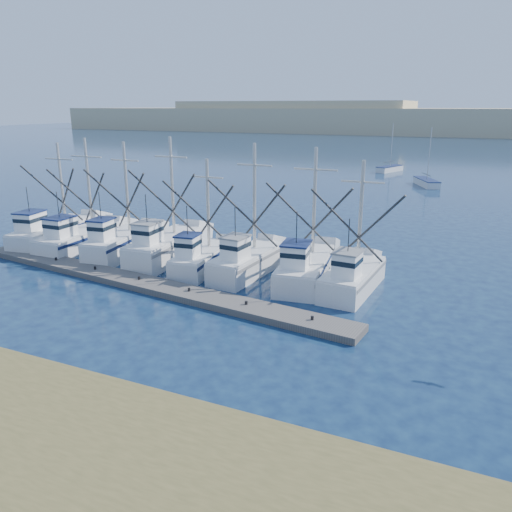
% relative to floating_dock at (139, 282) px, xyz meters
% --- Properties ---
extents(ground, '(500.00, 500.00, 0.00)m').
position_rel_floating_dock_xyz_m(ground, '(9.78, -6.88, -0.20)').
color(ground, '#0D1A3A').
rests_on(ground, ground).
extents(floating_dock, '(29.37, 5.55, 0.39)m').
position_rel_floating_dock_xyz_m(floating_dock, '(0.00, 0.00, 0.00)').
color(floating_dock, '#595450').
rests_on(floating_dock, ground).
extents(dune_ridge, '(360.00, 60.00, 10.00)m').
position_rel_floating_dock_xyz_m(dune_ridge, '(9.78, 203.12, 4.80)').
color(dune_ridge, tan).
rests_on(dune_ridge, ground).
extents(trawler_fleet, '(28.49, 8.65, 8.84)m').
position_rel_floating_dock_xyz_m(trawler_fleet, '(-0.78, 4.79, 0.78)').
color(trawler_fleet, silver).
rests_on(trawler_fleet, ground).
extents(sailboat_near, '(4.31, 6.71, 8.10)m').
position_rel_floating_dock_xyz_m(sailboat_near, '(12.14, 50.40, 0.29)').
color(sailboat_near, silver).
rests_on(sailboat_near, ground).
extents(sailboat_far, '(3.80, 6.47, 8.10)m').
position_rel_floating_dock_xyz_m(sailboat_far, '(4.57, 64.77, 0.30)').
color(sailboat_far, silver).
rests_on(sailboat_far, ground).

